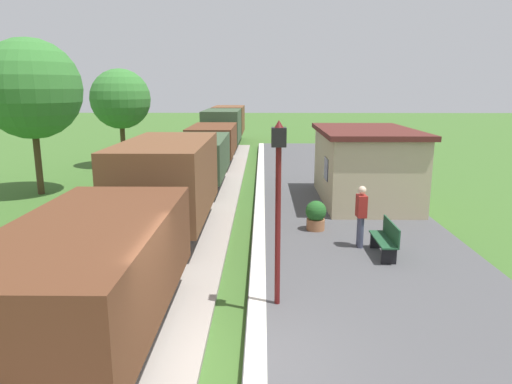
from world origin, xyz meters
The scene contains 14 objects.
ground_plane centered at (0.00, 0.00, 0.00)m, with size 160.00×160.00×0.00m, color #3D6628.
platform_slab centered at (3.20, 0.00, 0.12)m, with size 6.00×60.00×0.25m, color #4C4C4F.
platform_edge_stripe centered at (0.40, 0.00, 0.25)m, with size 0.36×60.00×0.01m, color silver.
track_ballast centered at (-2.40, 0.00, 0.06)m, with size 3.80×60.00×0.12m, color #9E9389.
rail_near centered at (-1.68, 0.00, 0.19)m, with size 0.07×60.00×0.14m, color slate.
rail_far centered at (-3.12, 0.00, 0.19)m, with size 0.07×60.00×0.14m, color slate.
freight_train centered at (-2.40, 17.78, 1.55)m, with size 2.50×39.20×2.72m.
station_hut centered at (4.40, 11.00, 1.65)m, with size 3.50×5.80×2.78m.
bench_near_hut centered at (3.71, 4.86, 0.72)m, with size 0.42×1.50×0.91m.
person_waiting centered at (3.18, 5.55, 1.18)m, with size 0.26×0.39×1.71m.
potted_planter centered at (2.14, 7.12, 0.72)m, with size 0.64×0.64×0.92m.
lamp_post_near centered at (0.80, 2.05, 2.80)m, with size 0.28×0.28×3.70m.
tree_trackside_far centered at (-9.17, 13.05, 4.47)m, with size 4.16×4.16×6.56m.
tree_field_left centered at (-7.67, 20.47, 3.89)m, with size 3.41×3.41×5.60m.
Camera 1 is at (0.50, -6.77, 4.54)m, focal length 32.90 mm.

